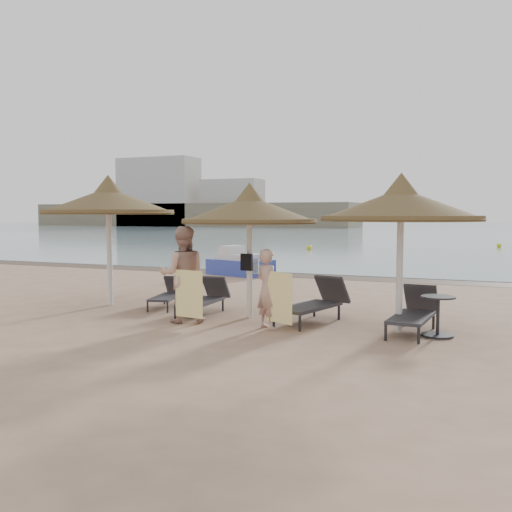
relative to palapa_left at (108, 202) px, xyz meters
The scene contains 21 objects.
ground 4.48m from the palapa_left, 15.85° to the right, with size 160.00×160.00×0.00m, color tan.
sea 79.13m from the palapa_left, 87.47° to the left, with size 200.00×140.00×0.03m, color #77939C.
wet_sand_strip 9.47m from the palapa_left, 67.44° to the left, with size 200.00×1.60×0.01m, color brown.
far_shore 79.81m from the palapa_left, 105.71° to the left, with size 150.00×54.80×12.00m.
palapa_left is the anchor object (origin of this frame).
palapa_center 3.96m from the palapa_left, ahead, with size 3.04×3.04×3.01m.
palapa_right 7.30m from the palapa_left, ahead, with size 3.15×3.15×3.12m.
lounger_far_left 2.77m from the palapa_left, 14.71° to the left, with size 0.90×1.71×0.73m.
lounger_near_left 3.58m from the palapa_left, ahead, with size 0.70×1.85×0.82m.
lounger_near_right 5.88m from the palapa_left, ahead, with size 1.19×2.20×0.94m.
lounger_far_right 7.89m from the palapa_left, ahead, with size 0.80×2.02×0.88m.
side_table 8.36m from the palapa_left, ahead, with size 0.64×0.64×0.77m.
person_left 3.44m from the palapa_left, 23.85° to the right, with size 1.10×0.71×2.39m, color tan.
person_right 5.22m from the palapa_left, 14.11° to the right, with size 0.86×0.56×1.88m, color tan.
towel_left 4.09m from the palapa_left, 26.70° to the right, with size 0.70×0.12×0.98m.
towel_right 5.68m from the palapa_left, 15.80° to the right, with size 0.65×0.33×1.00m.
bag_patterned 4.22m from the palapa_left, ahead, with size 0.29×0.14×0.35m.
bag_dark 4.20m from the palapa_left, ahead, with size 0.26×0.09×0.37m.
pedal_boat 8.09m from the palapa_left, 89.53° to the left, with size 2.65×2.02×1.09m.
buoy_left 22.93m from the palapa_left, 94.88° to the left, with size 0.31×0.31×0.31m, color #CEC20B.
buoy_mid 31.32m from the palapa_left, 72.93° to the left, with size 0.31×0.31×0.31m, color #CEC20B.
Camera 1 is at (5.52, -10.78, 2.34)m, focal length 40.00 mm.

